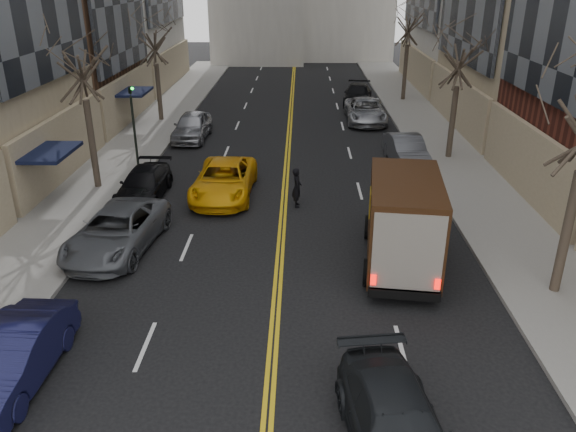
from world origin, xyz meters
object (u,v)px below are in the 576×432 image
ups_truck (403,221)px  observer_sedan (397,429)px  taxi (224,180)px  pedestrian (297,187)px

ups_truck → observer_sedan: (-1.44, -8.52, -0.95)m
ups_truck → observer_sedan: size_ratio=1.23×
ups_truck → taxi: ups_truck is taller
taxi → pedestrian: 3.50m
pedestrian → observer_sedan: bearing=-176.4°
observer_sedan → taxi: taxi is taller
taxi → ups_truck: bearing=-41.1°
observer_sedan → pedestrian: 13.89m
observer_sedan → pedestrian: size_ratio=2.92×
observer_sedan → taxi: bearing=102.5°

